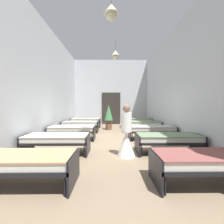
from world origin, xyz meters
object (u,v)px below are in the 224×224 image
bed_left_row_0 (22,162)px  bed_left_row_4 (86,121)px  nurse_near_aisle (126,138)px  bed_right_row_2 (152,129)px  bed_left_row_2 (72,129)px  bed_right_row_1 (168,139)px  bed_left_row_3 (81,124)px  potted_plant (109,115)px  bed_left_row_1 (57,139)px  bed_right_row_4 (137,120)px  bed_right_row_0 (206,161)px  bed_right_row_3 (142,124)px

bed_left_row_0 → bed_left_row_4: same height
nurse_near_aisle → bed_right_row_2: bearing=171.2°
bed_left_row_2 → nurse_near_aisle: size_ratio=1.28×
bed_right_row_1 → bed_right_row_2: size_ratio=1.00×
bed_left_row_3 → potted_plant: 1.75m
bed_left_row_1 → bed_right_row_4: 6.46m
bed_left_row_1 → bed_right_row_0: bearing=-28.9°
bed_right_row_2 → bed_right_row_4: bearing=90.0°
bed_right_row_0 → bed_left_row_4: (-3.34, 7.37, 0.00)m
bed_left_row_1 → bed_right_row_4: bearing=58.8°
bed_left_row_1 → bed_right_row_2: same height
bed_left_row_3 → bed_right_row_3: size_ratio=1.00×
bed_right_row_2 → bed_right_row_3: same height
bed_right_row_4 → bed_left_row_0: bearing=-114.4°
bed_left_row_0 → bed_left_row_2: size_ratio=1.00×
bed_left_row_3 → nurse_near_aisle: 4.46m
bed_right_row_2 → bed_right_row_3: 1.84m
bed_left_row_2 → potted_plant: bearing=60.0°
bed_left_row_2 → bed_left_row_3: size_ratio=1.00×
bed_right_row_1 → bed_left_row_4: bearing=121.2°
bed_right_row_1 → bed_left_row_3: bearing=132.2°
bed_right_row_0 → bed_right_row_2: size_ratio=1.00×
bed_right_row_4 → bed_left_row_2: bearing=-132.2°
bed_right_row_1 → nurse_near_aisle: bearing=-167.9°
bed_left_row_0 → bed_left_row_4: (0.00, 7.37, 0.00)m
bed_right_row_0 → potted_plant: (-1.83, 6.30, 0.43)m
bed_left_row_1 → bed_right_row_4: (3.34, 5.53, 0.00)m
bed_left_row_3 → bed_right_row_2: bearing=-28.9°
bed_right_row_4 → potted_plant: potted_plant is taller
bed_right_row_2 → bed_right_row_3: bearing=90.0°
bed_left_row_0 → nurse_near_aisle: bearing=37.3°
bed_left_row_3 → bed_right_row_4: same height
bed_left_row_1 → bed_right_row_2: 3.82m
bed_right_row_1 → potted_plant: (-1.83, 4.46, 0.43)m
bed_right_row_1 → bed_left_row_3: 4.98m
bed_left_row_2 → bed_right_row_2: size_ratio=1.00×
bed_left_row_4 → potted_plant: potted_plant is taller
bed_right_row_3 → nurse_near_aisle: (-1.29, -3.96, 0.09)m
bed_left_row_3 → potted_plant: bearing=27.2°
bed_left_row_0 → bed_right_row_0: 3.34m
bed_right_row_1 → potted_plant: 4.84m
bed_right_row_1 → bed_right_row_4: 5.53m
bed_left_row_2 → nurse_near_aisle: 2.95m
bed_right_row_1 → bed_right_row_2: (0.00, 1.84, 0.00)m
bed_left_row_0 → bed_left_row_3: size_ratio=1.00×
bed_right_row_0 → bed_right_row_1: 1.84m
bed_left_row_1 → bed_left_row_2: (0.00, 1.84, 0.00)m
bed_left_row_1 → nurse_near_aisle: bearing=-7.7°
bed_left_row_1 → potted_plant: (1.51, 4.46, 0.43)m
bed_right_row_3 → potted_plant: 2.04m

